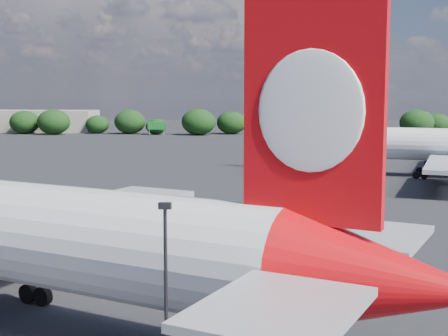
{
  "coord_description": "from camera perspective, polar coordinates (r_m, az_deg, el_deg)",
  "views": [
    {
      "loc": [
        19.1,
        -34.77,
        13.46
      ],
      "look_at": [
        16.0,
        12.0,
        8.0
      ],
      "focal_mm": 50.0,
      "sensor_mm": 36.0,
      "label": 1
    }
  ],
  "objects": [
    {
      "name": "ground",
      "position": [
        97.61,
        -7.53,
        -1.34
      ],
      "size": [
        500.0,
        500.0,
        0.0
      ],
      "primitive_type": "plane",
      "color": "black",
      "rests_on": "ground"
    },
    {
      "name": "china_southern_airliner",
      "position": [
        108.45,
        18.2,
        1.98
      ],
      "size": [
        51.9,
        49.79,
        17.26
      ],
      "color": "silver",
      "rests_on": "ground"
    },
    {
      "name": "apron_lamp_post",
      "position": [
        27.48,
        -5.33,
        -11.09
      ],
      "size": [
        0.55,
        0.3,
        8.96
      ],
      "color": "black",
      "rests_on": "ground"
    },
    {
      "name": "terminal_building",
      "position": [
        242.05,
        -16.59,
        4.13
      ],
      "size": [
        42.0,
        16.0,
        8.0
      ],
      "color": "gray",
      "rests_on": "ground"
    },
    {
      "name": "highway_sign",
      "position": [
        214.26,
        -6.2,
        3.85
      ],
      "size": [
        6.0,
        0.3,
        4.5
      ],
      "color": "#146621",
      "rests_on": "ground"
    },
    {
      "name": "billboard_yellow",
      "position": [
        217.1,
        1.92,
        4.11
      ],
      "size": [
        5.0,
        0.3,
        5.5
      ],
      "color": "gold",
      "rests_on": "ground"
    },
    {
      "name": "horizon_treeline",
      "position": [
        215.16,
        0.01,
        4.14
      ],
      "size": [
        202.86,
        17.43,
        9.27
      ],
      "color": "black",
      "rests_on": "ground"
    }
  ]
}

